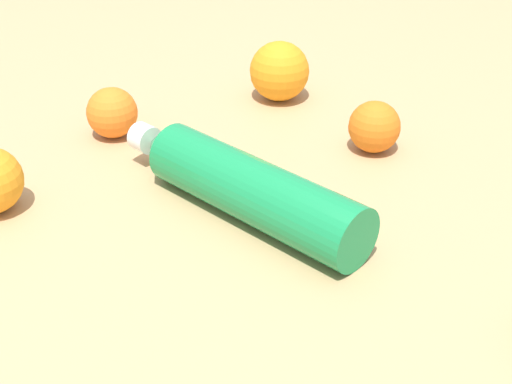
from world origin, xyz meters
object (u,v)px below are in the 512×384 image
orange_0 (374,127)px  orange_1 (279,71)px  water_bottle (241,185)px  orange_3 (112,113)px

orange_0 → orange_1: size_ratio=0.76×
water_bottle → orange_3: (0.12, 0.21, -0.00)m
water_bottle → orange_1: (0.30, 0.05, 0.01)m
water_bottle → orange_1: 0.30m
orange_0 → orange_3: same height
water_bottle → orange_0: size_ratio=4.94×
orange_0 → orange_3: bearing=101.9°
water_bottle → orange_1: orange_1 is taller
orange_0 → orange_3: (-0.07, 0.32, 0.00)m
orange_0 → orange_1: bearing=54.4°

